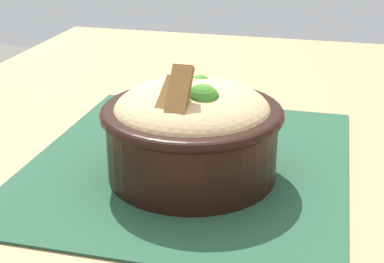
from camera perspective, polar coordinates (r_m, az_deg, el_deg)
The scene contains 4 objects.
table at distance 0.71m, azimuth 0.49°, elevation -6.82°, with size 1.19×0.87×0.73m.
placemat at distance 0.65m, azimuth -0.09°, elevation -3.15°, with size 0.39×0.35×0.00m, color #1E422D.
bowl at distance 0.59m, azimuth 0.01°, elevation 0.40°, with size 0.21×0.21×0.13m.
fork at distance 0.74m, azimuth 1.02°, elevation 0.74°, with size 0.02×0.12×0.00m.
Camera 1 is at (-0.60, -0.15, 1.02)m, focal length 53.48 mm.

